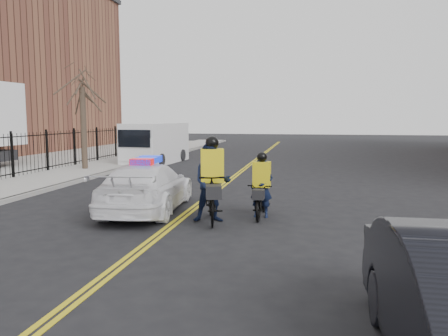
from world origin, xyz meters
TOP-DOWN VIEW (x-y plane):
  - ground at (0.00, 0.00)m, footprint 120.00×120.00m
  - center_line_left at (-0.08, 8.00)m, footprint 0.10×60.00m
  - center_line_right at (0.08, 8.00)m, footprint 0.10×60.00m
  - sidewalk at (-7.50, 8.00)m, footprint 3.00×60.00m
  - curb at (-6.00, 8.00)m, footprint 0.20×60.00m
  - iron_fence at (-9.00, 8.00)m, footprint 0.12×28.00m
  - warehouse_far at (-23.00, 24.00)m, footprint 14.00×18.00m
  - street_tree at (-7.60, 10.00)m, footprint 3.20×3.20m
  - police_cruiser at (-1.20, 1.90)m, footprint 2.37×4.93m
  - cargo_van at (-5.51, 14.32)m, footprint 2.46×5.70m
  - cyclist_near at (2.09, 1.78)m, footprint 0.66×1.80m
  - cyclist_far at (0.91, 0.99)m, footprint 1.16×2.27m

SIDE VIEW (x-z plane):
  - ground at x=0.00m, z-range 0.00..0.00m
  - center_line_left at x=-0.08m, z-range 0.00..0.01m
  - center_line_right at x=0.08m, z-range 0.00..0.01m
  - sidewalk at x=-7.50m, z-range 0.00..0.15m
  - curb at x=-6.00m, z-range 0.00..0.15m
  - cyclist_near at x=2.09m, z-range -0.27..1.49m
  - police_cruiser at x=-1.20m, z-range -0.07..1.47m
  - cyclist_far at x=0.91m, z-range -0.23..1.97m
  - iron_fence at x=-9.00m, z-range 0.00..2.00m
  - cargo_van at x=-5.51m, z-range -0.03..2.30m
  - street_tree at x=-7.60m, z-range 1.13..5.93m
  - warehouse_far at x=-23.00m, z-range 0.00..14.00m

